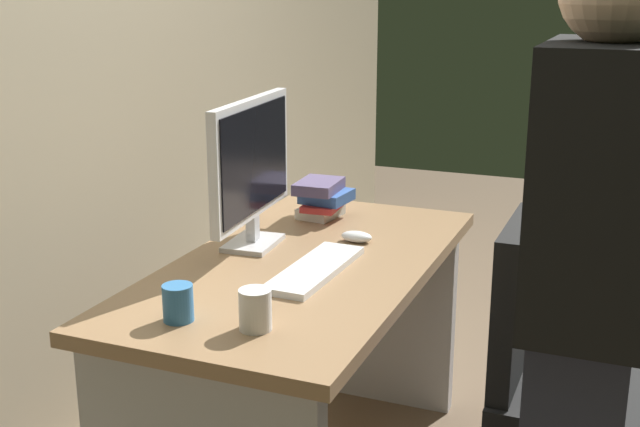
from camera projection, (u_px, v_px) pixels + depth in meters
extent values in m
cube|color=#93704C|center=(304.00, 267.00, 2.42)|extent=(1.38, 0.71, 0.04)
cube|color=#B2B2B7|center=(371.00, 309.00, 3.09)|extent=(0.06, 0.63, 0.71)
cube|color=black|center=(580.00, 402.00, 2.20)|extent=(0.44, 0.44, 0.08)
cube|color=black|center=(515.00, 301.00, 2.19)|extent=(0.40, 0.06, 0.44)
cube|color=black|center=(598.00, 187.00, 1.67)|extent=(0.40, 0.24, 0.58)
cube|color=silver|center=(253.00, 243.00, 2.55)|extent=(0.21, 0.15, 0.02)
cube|color=silver|center=(253.00, 228.00, 2.54)|extent=(0.04, 0.03, 0.08)
cube|color=silver|center=(251.00, 158.00, 2.48)|extent=(0.54, 0.07, 0.36)
cube|color=black|center=(256.00, 159.00, 2.47)|extent=(0.50, 0.04, 0.32)
cube|color=white|center=(315.00, 269.00, 2.32)|extent=(0.43, 0.14, 0.02)
ellipsoid|color=white|center=(357.00, 237.00, 2.59)|extent=(0.06, 0.10, 0.03)
cylinder|color=silver|center=(255.00, 310.00, 1.93)|extent=(0.08, 0.08, 0.10)
cylinder|color=#3372B2|center=(178.00, 303.00, 1.98)|extent=(0.07, 0.07, 0.09)
cube|color=white|center=(320.00, 212.00, 2.86)|extent=(0.17, 0.14, 0.04)
cube|color=red|center=(323.00, 205.00, 2.84)|extent=(0.18, 0.13, 0.02)
cube|color=#3359A5|center=(327.00, 196.00, 2.84)|extent=(0.17, 0.16, 0.04)
cube|color=#594C72|center=(319.00, 186.00, 2.82)|extent=(0.19, 0.14, 0.04)
cube|color=#4C3356|center=(554.00, 392.00, 2.93)|extent=(0.34, 0.14, 0.26)
torus|color=#4C3356|center=(557.00, 351.00, 2.89)|extent=(0.18, 0.02, 0.18)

